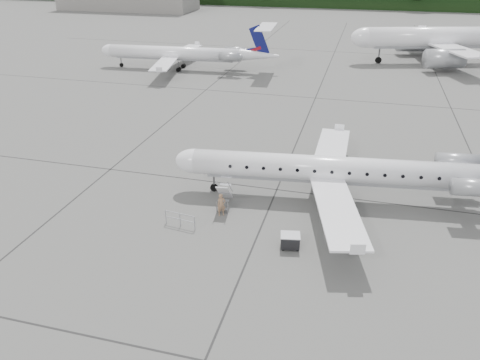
% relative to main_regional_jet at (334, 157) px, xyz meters
% --- Properties ---
extents(ground, '(320.00, 320.00, 0.00)m').
position_rel_main_regional_jet_xyz_m(ground, '(1.13, -7.13, -3.38)').
color(ground, '#5A5A57').
rests_on(ground, ground).
extents(main_regional_jet, '(28.49, 22.07, 6.76)m').
position_rel_main_regional_jet_xyz_m(main_regional_jet, '(0.00, 0.00, 0.00)').
color(main_regional_jet, white).
rests_on(main_regional_jet, ground).
extents(airstair, '(1.13, 2.44, 2.12)m').
position_rel_main_regional_jet_xyz_m(airstair, '(-7.36, -3.09, -2.32)').
color(airstair, white).
rests_on(airstair, ground).
extents(passenger, '(0.72, 0.65, 1.66)m').
position_rel_main_regional_jet_xyz_m(passenger, '(-7.19, -4.41, -2.55)').
color(passenger, '#9B7454').
rests_on(passenger, ground).
extents(safety_railing, '(2.19, 0.37, 1.00)m').
position_rel_main_regional_jet_xyz_m(safety_railing, '(-9.45, -6.55, -2.88)').
color(safety_railing, '#96989E').
rests_on(safety_railing, ground).
extents(baggage_cart, '(1.31, 1.14, 1.01)m').
position_rel_main_regional_jet_xyz_m(baggage_cart, '(-1.89, -7.11, -2.88)').
color(baggage_cart, black).
rests_on(baggage_cart, ground).
extents(bg_narrowbody, '(36.45, 30.53, 11.25)m').
position_rel_main_regional_jet_xyz_m(bg_narrowbody, '(12.83, 50.73, 2.25)').
color(bg_narrowbody, white).
rests_on(bg_narrowbody, ground).
extents(bg_regional_left, '(27.49, 20.72, 6.87)m').
position_rel_main_regional_jet_xyz_m(bg_regional_left, '(-26.83, 35.55, 0.05)').
color(bg_regional_left, white).
rests_on(bg_regional_left, ground).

